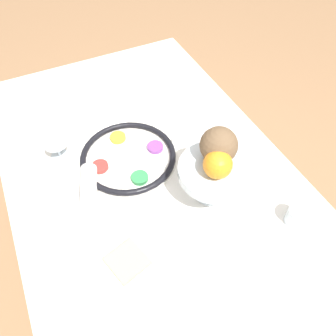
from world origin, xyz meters
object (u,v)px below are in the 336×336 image
Objects in this scene: fruit_stand at (214,173)px; bread_plate at (128,262)px; coconut at (219,145)px; napkin_roll at (88,187)px; wine_glass at (53,137)px; cup_near at (297,216)px; seder_plate at (128,157)px; orange_fruit at (218,164)px.

bread_plate is at bearing -72.33° from fruit_stand.
napkin_roll is (-0.14, -0.36, -0.15)m from coconut.
wine_glass is at bearing -132.97° from fruit_stand.
coconut reaches higher than napkin_roll.
fruit_stand is 0.27m from cup_near.
wine_glass is 0.61× the size of fruit_stand.
seder_plate is 3.94× the size of orange_fruit.
bread_plate is (0.08, -0.31, -0.16)m from orange_fruit.
coconut reaches higher than wine_glass.
fruit_stand reaches higher than bread_plate.
fruit_stand is at bearing 63.67° from napkin_roll.
orange_fruit reaches higher than seder_plate.
coconut reaches higher than cup_near.
wine_glass reaches higher than cup_near.
coconut is at bearing 110.94° from bread_plate.
coconut is at bearing 68.96° from napkin_roll.
seder_plate is at bearing 59.66° from wine_glass.
orange_fruit is at bearing -24.51° from fruit_stand.
coconut is 0.31m from cup_near.
coconut reaches higher than fruit_stand.
orange_fruit is 1.30× the size of cup_near.
orange_fruit is (0.26, 0.17, 0.15)m from seder_plate.
seder_plate is 0.25m from wine_glass.
cup_near reaches higher than seder_plate.
coconut is at bearing 43.98° from seder_plate.
napkin_roll is (-0.27, -0.02, 0.02)m from bread_plate.
seder_plate is 0.36m from bread_plate.
wine_glass reaches higher than bread_plate.
napkin_roll is (0.19, 0.05, -0.06)m from wine_glass.
seder_plate is 0.55m from cup_near.
orange_fruit is at bearing -134.13° from cup_near.
orange_fruit is at bearing 33.44° from seder_plate.
cup_near is (0.36, 0.51, 0.00)m from napkin_roll.
orange_fruit is at bearing 104.68° from bread_plate.
seder_plate is 0.33m from coconut.
fruit_stand is at bearing 37.08° from seder_plate.
wine_glass is 0.80× the size of napkin_roll.
bread_plate is at bearing -100.83° from cup_near.
orange_fruit reaches higher than fruit_stand.
fruit_stand is (0.24, 0.18, 0.09)m from seder_plate.
napkin_roll is at bearing -125.43° from cup_near.
fruit_stand is 2.61× the size of orange_fruit.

